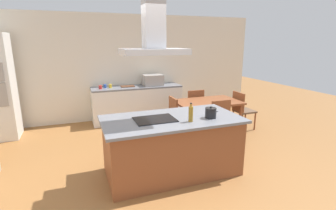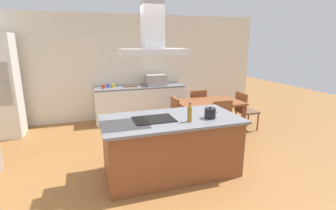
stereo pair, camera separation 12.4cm
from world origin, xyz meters
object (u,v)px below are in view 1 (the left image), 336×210
(chair_at_right_end, at_px, (242,108))
(chair_facing_island, at_px, (223,120))
(cooktop, at_px, (155,119))
(olive_oil_bottle, at_px, (191,114))
(chair_facing_back_wall, at_px, (194,105))
(range_hood, at_px, (154,36))
(coffee_mug_yellow, at_px, (110,86))
(tea_kettle, at_px, (211,113))
(countertop_microwave, at_px, (153,80))
(coffee_mug_blue, at_px, (105,86))
(cutting_board, at_px, (128,86))
(dining_table, at_px, (207,105))
(chair_at_left_end, at_px, (169,116))
(coffee_mug_red, at_px, (100,87))

(chair_at_right_end, height_order, chair_facing_island, same)
(cooktop, height_order, olive_oil_bottle, olive_oil_bottle)
(chair_facing_back_wall, bearing_deg, range_hood, -129.03)
(olive_oil_bottle, xyz_separation_m, coffee_mug_yellow, (-0.71, 3.17, -0.07))
(tea_kettle, bearing_deg, cooktop, 166.59)
(chair_facing_island, bearing_deg, coffee_mug_yellow, 130.18)
(cooktop, relative_size, range_hood, 0.67)
(countertop_microwave, height_order, coffee_mug_blue, countertop_microwave)
(countertop_microwave, bearing_deg, range_hood, -106.47)
(coffee_mug_yellow, xyz_separation_m, chair_facing_back_wall, (1.88, -0.90, -0.44))
(chair_facing_back_wall, bearing_deg, cutting_board, 147.64)
(cooktop, relative_size, countertop_microwave, 1.20)
(olive_oil_bottle, height_order, dining_table, olive_oil_bottle)
(dining_table, bearing_deg, coffee_mug_blue, 141.45)
(coffee_mug_blue, bearing_deg, cooktop, -82.78)
(chair_at_right_end, height_order, chair_at_left_end, same)
(tea_kettle, height_order, chair_at_right_end, tea_kettle)
(tea_kettle, distance_m, chair_at_right_end, 2.36)
(olive_oil_bottle, xyz_separation_m, cutting_board, (-0.27, 3.19, -0.11))
(chair_facing_island, bearing_deg, chair_at_left_end, 143.99)
(dining_table, distance_m, chair_at_left_end, 0.93)
(olive_oil_bottle, relative_size, coffee_mug_yellow, 3.07)
(olive_oil_bottle, height_order, range_hood, range_hood)
(dining_table, xyz_separation_m, chair_at_left_end, (-0.92, 0.00, -0.16))
(chair_facing_island, bearing_deg, tea_kettle, -132.54)
(olive_oil_bottle, relative_size, chair_at_left_end, 0.31)
(coffee_mug_red, height_order, chair_facing_back_wall, coffee_mug_red)
(countertop_microwave, relative_size, chair_facing_back_wall, 0.56)
(olive_oil_bottle, distance_m, cutting_board, 3.20)
(olive_oil_bottle, bearing_deg, coffee_mug_yellow, 102.64)
(cutting_board, distance_m, chair_facing_back_wall, 1.75)
(cutting_board, xyz_separation_m, chair_facing_island, (1.44, -2.24, -0.40))
(coffee_mug_yellow, height_order, range_hood, range_hood)
(cooktop, relative_size, coffee_mug_yellow, 6.67)
(cutting_board, bearing_deg, cooktop, -93.73)
(coffee_mug_blue, relative_size, chair_facing_back_wall, 0.10)
(coffee_mug_red, xyz_separation_m, cutting_board, (0.69, 0.10, -0.04))
(coffee_mug_blue, bearing_deg, olive_oil_bottle, -75.40)
(coffee_mug_red, relative_size, chair_at_right_end, 0.10)
(coffee_mug_yellow, bearing_deg, countertop_microwave, -1.85)
(cooktop, bearing_deg, chair_facing_island, 22.74)
(countertop_microwave, relative_size, coffee_mug_blue, 5.56)
(chair_at_left_end, relative_size, chair_facing_back_wall, 1.00)
(cooktop, bearing_deg, olive_oil_bottle, -29.14)
(coffee_mug_blue, relative_size, coffee_mug_yellow, 1.00)
(coffee_mug_red, relative_size, coffee_mug_blue, 1.00)
(cooktop, xyz_separation_m, chair_at_left_end, (0.72, 1.35, -0.40))
(coffee_mug_yellow, relative_size, dining_table, 0.06)
(coffee_mug_blue, distance_m, chair_facing_island, 3.06)
(olive_oil_bottle, distance_m, coffee_mug_blue, 3.32)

